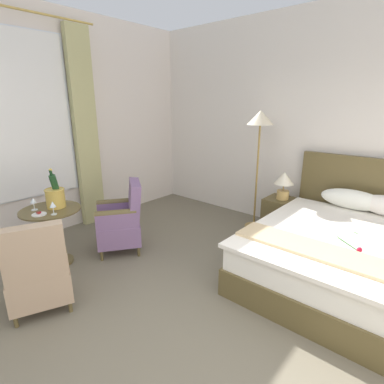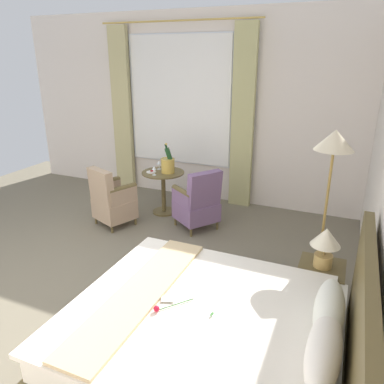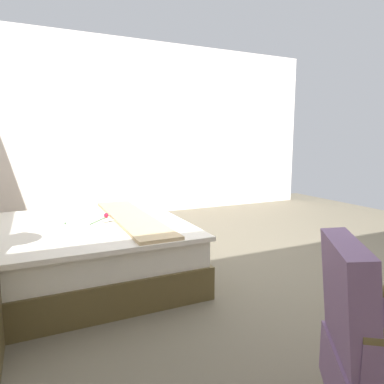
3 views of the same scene
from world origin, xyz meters
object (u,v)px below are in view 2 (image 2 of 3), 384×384
object	(u,v)px
champagne_bucket	(168,164)
armchair_facing_bed	(112,200)
bedside_lamp	(325,242)
nightstand	(319,290)
side_table_round	(163,187)
wine_glass_near_bucket	(159,163)
bed	(215,340)
floor_lamp_brass	(333,156)
snack_plate	(151,172)
armchair_by_window	(198,203)
wine_glass_near_edge	(154,168)

from	to	relation	value
champagne_bucket	armchair_facing_bed	xyz separation A→B (m)	(0.75, -0.58, -0.44)
bedside_lamp	armchair_facing_bed	distance (m)	3.26
nightstand	side_table_round	distance (m)	3.10
champagne_bucket	wine_glass_near_bucket	bearing A→B (deg)	-114.63
bed	bedside_lamp	world-z (taller)	bed
floor_lamp_brass	armchair_facing_bed	bearing A→B (deg)	-100.16
side_table_round	armchair_facing_bed	xyz separation A→B (m)	(0.74, -0.49, -0.05)
bed	champagne_bucket	distance (m)	3.39
snack_plate	armchair_by_window	world-z (taller)	armchair_by_window
side_table_round	wine_glass_near_bucket	xyz separation A→B (m)	(-0.11, -0.13, 0.35)
bed	floor_lamp_brass	size ratio (longest dim) A/B	1.22
nightstand	armchair_facing_bed	distance (m)	3.23
bedside_lamp	champagne_bucket	xyz separation A→B (m)	(-1.70, -2.51, 0.04)
wine_glass_near_bucket	side_table_round	bearing A→B (deg)	48.95
nightstand	wine_glass_near_edge	bearing A→B (deg)	-119.41
armchair_by_window	bedside_lamp	bearing A→B (deg)	53.86
bedside_lamp	side_table_round	distance (m)	3.12
champagne_bucket	side_table_round	bearing A→B (deg)	-81.14
side_table_round	armchair_facing_bed	size ratio (longest dim) A/B	0.76
bedside_lamp	side_table_round	size ratio (longest dim) A/B	0.57
bed	wine_glass_near_edge	distance (m)	3.29
floor_lamp_brass	side_table_round	size ratio (longest dim) A/B	2.56
side_table_round	floor_lamp_brass	bearing A→B (deg)	63.27
side_table_round	snack_plate	size ratio (longest dim) A/B	4.54
bedside_lamp	floor_lamp_brass	xyz separation A→B (m)	(-0.41, -0.05, 0.73)
side_table_round	snack_plate	xyz separation A→B (m)	(0.09, -0.16, 0.26)
side_table_round	champagne_bucket	world-z (taller)	champagne_bucket
champagne_bucket	snack_plate	bearing A→B (deg)	-67.76
bed	nightstand	size ratio (longest dim) A/B	3.99
bed	bedside_lamp	xyz separation A→B (m)	(-1.10, 0.69, 0.48)
nightstand	bed	bearing A→B (deg)	-31.84
nightstand	floor_lamp_brass	xyz separation A→B (m)	(-0.41, -0.05, 1.26)
wine_glass_near_bucket	armchair_by_window	bearing A→B (deg)	62.72
nightstand	side_table_round	bearing A→B (deg)	-123.07
bedside_lamp	armchair_by_window	size ratio (longest dim) A/B	0.43
floor_lamp_brass	wine_glass_near_bucket	distance (m)	3.10
side_table_round	champagne_bucket	bearing A→B (deg)	98.86
floor_lamp_brass	bedside_lamp	bearing A→B (deg)	7.23
side_table_round	wine_glass_near_edge	size ratio (longest dim) A/B	4.54
side_table_round	wine_glass_near_edge	world-z (taller)	wine_glass_near_edge
nightstand	snack_plate	distance (m)	3.22
snack_plate	bed	bearing A→B (deg)	37.47
floor_lamp_brass	armchair_facing_bed	distance (m)	3.28
floor_lamp_brass	champagne_bucket	distance (m)	2.86
armchair_by_window	nightstand	bearing A→B (deg)	53.86
bedside_lamp	wine_glass_near_bucket	xyz separation A→B (m)	(-1.80, -2.73, 0.00)
armchair_facing_bed	bed	bearing A→B (deg)	49.43
nightstand	armchair_by_window	xyz separation A→B (m)	(-1.35, -1.85, 0.14)
wine_glass_near_edge	floor_lamp_brass	bearing A→B (deg)	67.36
bedside_lamp	snack_plate	bearing A→B (deg)	-120.15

